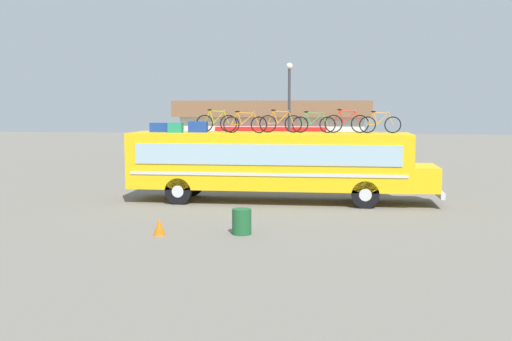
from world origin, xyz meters
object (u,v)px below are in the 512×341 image
rooftop_bicycle_1 (216,123)px  trash_bin (242,222)px  rooftop_bicycle_5 (347,123)px  luggage_bag_2 (176,128)px  street_lamp (289,111)px  traffic_cone (159,227)px  rooftop_bicycle_6 (380,124)px  bus (274,161)px  luggage_bag_1 (160,127)px  rooftop_bicycle_2 (245,124)px  rooftop_bicycle_3 (280,123)px  rooftop_bicycle_4 (314,124)px  luggage_bag_3 (198,127)px

rooftop_bicycle_1 → trash_bin: 7.46m
rooftop_bicycle_1 → rooftop_bicycle_5: (5.25, 0.02, 0.01)m
luggage_bag_2 → street_lamp: street_lamp is taller
rooftop_bicycle_1 → traffic_cone: (-0.37, -7.07, -2.90)m
rooftop_bicycle_1 → rooftop_bicycle_5: bearing=0.2°
rooftop_bicycle_5 → rooftop_bicycle_6: size_ratio=1.07×
rooftop_bicycle_5 → rooftop_bicycle_1: bearing=-179.8°
traffic_cone → rooftop_bicycle_6: bearing=45.5°
bus → rooftop_bicycle_6: (4.14, 0.24, 1.51)m
luggage_bag_2 → rooftop_bicycle_1: size_ratio=0.33×
traffic_cone → street_lamp: 14.31m
rooftop_bicycle_6 → luggage_bag_1: bearing=-179.1°
rooftop_bicycle_1 → rooftop_bicycle_2: size_ratio=0.97×
luggage_bag_1 → rooftop_bicycle_3: (4.95, 0.10, 0.20)m
luggage_bag_1 → rooftop_bicycle_4: size_ratio=0.43×
rooftop_bicycle_4 → rooftop_bicycle_6: bearing=0.7°
rooftop_bicycle_2 → rooftop_bicycle_6: (5.28, 0.57, -0.00)m
luggage_bag_3 → trash_bin: luggage_bag_3 is taller
rooftop_bicycle_6 → street_lamp: street_lamp is taller
rooftop_bicycle_3 → luggage_bag_1: bearing=-178.9°
luggage_bag_3 → rooftop_bicycle_3: rooftop_bicycle_3 is taller
luggage_bag_2 → rooftop_bicycle_5: (6.78, 0.69, 0.19)m
rooftop_bicycle_3 → street_lamp: size_ratio=0.29×
traffic_cone → bus: bearing=67.8°
luggage_bag_2 → rooftop_bicycle_2: rooftop_bicycle_2 is taller
luggage_bag_1 → luggage_bag_2: 0.92m
luggage_bag_3 → rooftop_bicycle_3: 3.34m
bus → rooftop_bicycle_6: size_ratio=7.50×
rooftop_bicycle_6 → trash_bin: 8.42m
rooftop_bicycle_3 → street_lamp: (-0.15, 6.66, 0.39)m
street_lamp → bus: bearing=-90.6°
rooftop_bicycle_3 → rooftop_bicycle_2: bearing=-159.2°
bus → rooftop_bicycle_5: 3.25m
luggage_bag_3 → rooftop_bicycle_6: bearing=1.8°
rooftop_bicycle_6 → traffic_cone: size_ratio=3.17×
rooftop_bicycle_4 → rooftop_bicycle_5: 1.30m
rooftop_bicycle_5 → bus: bearing=-173.7°
rooftop_bicycle_5 → rooftop_bicycle_4: bearing=-175.5°
rooftop_bicycle_3 → rooftop_bicycle_4: size_ratio=0.99×
rooftop_bicycle_5 → street_lamp: bearing=113.0°
bus → rooftop_bicycle_2: 1.92m
rooftop_bicycle_5 → traffic_cone: rooftop_bicycle_5 is taller
luggage_bag_1 → luggage_bag_3: (1.62, -0.09, 0.03)m
bus → traffic_cone: 7.45m
luggage_bag_2 → rooftop_bicycle_4: (5.48, 0.59, 0.16)m
luggage_bag_2 → rooftop_bicycle_6: bearing=4.4°
street_lamp → luggage_bag_3: bearing=-114.9°
bus → rooftop_bicycle_6: 4.41m
luggage_bag_2 → trash_bin: bearing=-58.9°
traffic_cone → luggage_bag_3: bearing=92.8°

